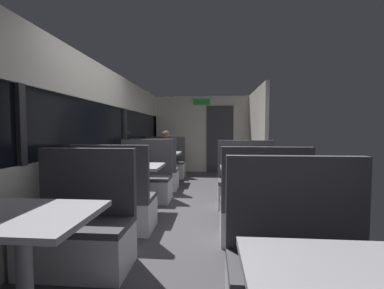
{
  "coord_description": "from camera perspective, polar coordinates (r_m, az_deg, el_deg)",
  "views": [
    {
      "loc": [
        0.32,
        -3.61,
        1.28
      ],
      "look_at": [
        -0.26,
        3.69,
        0.86
      ],
      "focal_mm": 23.96,
      "sensor_mm": 36.0,
      "label": 1
    }
  ],
  "objects": [
    {
      "name": "ground_plane",
      "position": [
        3.85,
        -0.54,
        -16.27
      ],
      "size": [
        3.3,
        9.2,
        0.02
      ],
      "primitive_type": "cube",
      "color": "#423F44"
    },
    {
      "name": "carriage_window_panel_left",
      "position": [
        4.03,
        -21.57,
        0.62
      ],
      "size": [
        0.09,
        8.48,
        2.3
      ],
      "color": "beige",
      "rests_on": "ground_plane"
    },
    {
      "name": "carriage_end_bulkhead",
      "position": [
        7.81,
        2.61,
        2.22
      ],
      "size": [
        2.9,
        0.11,
        2.3
      ],
      "color": "beige",
      "rests_on": "ground_plane"
    },
    {
      "name": "carriage_aisle_panel_right",
      "position": [
        6.71,
        14.23,
        2.06
      ],
      "size": [
        0.08,
        2.4,
        2.3
      ],
      "primitive_type": "cube",
      "color": "beige",
      "rests_on": "ground_plane"
    },
    {
      "name": "dining_table_near_window",
      "position": [
        2.05,
        -33.51,
        -15.38
      ],
      "size": [
        0.9,
        0.7,
        0.74
      ],
      "color": "#9E9EA3",
      "rests_on": "ground_plane"
    },
    {
      "name": "bench_near_window_facing_entry",
      "position": [
        2.71,
        -23.69,
        -17.54
      ],
      "size": [
        0.95,
        0.5,
        1.1
      ],
      "color": "silver",
      "rests_on": "ground_plane"
    },
    {
      "name": "dining_table_mid_window",
      "position": [
        4.04,
        -13.12,
        -5.91
      ],
      "size": [
        0.9,
        0.7,
        0.74
      ],
      "color": "#9E9EA3",
      "rests_on": "ground_plane"
    },
    {
      "name": "bench_mid_window_facing_end",
      "position": [
        3.46,
        -16.65,
        -12.78
      ],
      "size": [
        0.95,
        0.5,
        1.1
      ],
      "color": "silver",
      "rests_on": "ground_plane"
    },
    {
      "name": "bench_mid_window_facing_entry",
      "position": [
        4.76,
        -10.49,
        -8.31
      ],
      "size": [
        0.95,
        0.5,
        1.1
      ],
      "color": "silver",
      "rests_on": "ground_plane"
    },
    {
      "name": "dining_table_far_window",
      "position": [
        6.23,
        -6.75,
        -2.65
      ],
      "size": [
        0.9,
        0.7,
        0.74
      ],
      "color": "#9E9EA3",
      "rests_on": "ground_plane"
    },
    {
      "name": "bench_far_window_facing_end",
      "position": [
        5.59,
        -8.14,
        -6.55
      ],
      "size": [
        0.95,
        0.5,
        1.1
      ],
      "color": "silver",
      "rests_on": "ground_plane"
    },
    {
      "name": "bench_far_window_facing_entry",
      "position": [
        6.95,
        -5.6,
        -4.62
      ],
      "size": [
        0.95,
        0.5,
        1.1
      ],
      "color": "silver",
      "rests_on": "ground_plane"
    },
    {
      "name": "bench_front_aisle_facing_entry",
      "position": [
        1.97,
        23.3,
        -25.86
      ],
      "size": [
        0.95,
        0.5,
        1.1
      ],
      "color": "silver",
      "rests_on": "ground_plane"
    },
    {
      "name": "dining_table_rear_aisle",
      "position": [
        3.7,
        13.47,
        -6.75
      ],
      "size": [
        0.9,
        0.7,
        0.74
      ],
      "color": "#9E9EA3",
      "rests_on": "ground_plane"
    },
    {
      "name": "bench_rear_aisle_facing_end",
      "position": [
        3.11,
        15.46,
        -14.65
      ],
      "size": [
        0.95,
        0.5,
        1.1
      ],
      "color": "silver",
      "rests_on": "ground_plane"
    },
    {
      "name": "bench_rear_aisle_facing_entry",
      "position": [
        4.44,
        12.01,
        -9.16
      ],
      "size": [
        0.95,
        0.5,
        1.1
      ],
      "color": "silver",
      "rests_on": "ground_plane"
    },
    {
      "name": "seated_passenger",
      "position": [
        6.85,
        -5.72,
        -2.97
      ],
      "size": [
        0.47,
        0.55,
        1.26
      ],
      "color": "#26262D",
      "rests_on": "ground_plane"
    }
  ]
}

